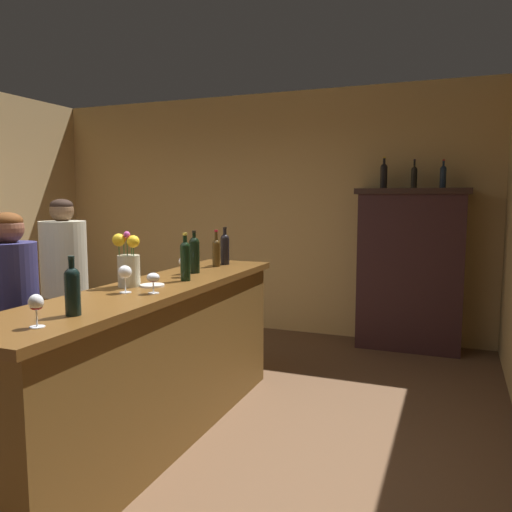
# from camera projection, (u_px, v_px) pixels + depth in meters

# --- Properties ---
(floor) EXTENTS (8.78, 8.78, 0.00)m
(floor) POSITION_uv_depth(u_px,v_px,m) (65.00, 451.00, 3.26)
(floor) COLOR brown
(floor) RESTS_ON ground
(wall_back) EXTENTS (5.62, 0.12, 2.85)m
(wall_back) POSITION_uv_depth(u_px,v_px,m) (258.00, 213.00, 6.27)
(wall_back) COLOR tan
(wall_back) RESTS_ON ground
(bar_counter) EXTENTS (0.60, 2.79, 1.05)m
(bar_counter) POSITION_uv_depth(u_px,v_px,m) (155.00, 363.00, 3.36)
(bar_counter) COLOR brown
(bar_counter) RESTS_ON ground
(display_cabinet) EXTENTS (1.15, 0.43, 1.72)m
(display_cabinet) POSITION_uv_depth(u_px,v_px,m) (410.00, 267.00, 5.38)
(display_cabinet) COLOR #321C1F
(display_cabinet) RESTS_ON ground
(wine_bottle_chardonnay) EXTENTS (0.08, 0.08, 0.32)m
(wine_bottle_chardonnay) POSITION_uv_depth(u_px,v_px,m) (194.00, 253.00, 3.83)
(wine_bottle_chardonnay) COLOR black
(wine_bottle_chardonnay) RESTS_ON bar_counter
(wine_bottle_malbec) EXTENTS (0.07, 0.07, 0.29)m
(wine_bottle_malbec) POSITION_uv_depth(u_px,v_px,m) (72.00, 289.00, 2.46)
(wine_bottle_malbec) COLOR black
(wine_bottle_malbec) RESTS_ON bar_counter
(wine_bottle_rose) EXTENTS (0.07, 0.07, 0.30)m
(wine_bottle_rose) POSITION_uv_depth(u_px,v_px,m) (216.00, 251.00, 4.20)
(wine_bottle_rose) COLOR #422E12
(wine_bottle_rose) RESTS_ON bar_counter
(wine_bottle_merlot) EXTENTS (0.08, 0.08, 0.32)m
(wine_bottle_merlot) POSITION_uv_depth(u_px,v_px,m) (225.00, 248.00, 4.32)
(wine_bottle_merlot) COLOR black
(wine_bottle_merlot) RESTS_ON bar_counter
(wine_bottle_riesling) EXTENTS (0.07, 0.07, 0.33)m
(wine_bottle_riesling) POSITION_uv_depth(u_px,v_px,m) (185.00, 259.00, 3.48)
(wine_bottle_riesling) COLOR black
(wine_bottle_riesling) RESTS_ON bar_counter
(wine_glass_front) EXTENTS (0.07, 0.07, 0.15)m
(wine_glass_front) POSITION_uv_depth(u_px,v_px,m) (36.00, 304.00, 2.23)
(wine_glass_front) COLOR white
(wine_glass_front) RESTS_ON bar_counter
(wine_glass_mid) EXTENTS (0.08, 0.08, 0.17)m
(wine_glass_mid) POSITION_uv_depth(u_px,v_px,m) (125.00, 273.00, 3.04)
(wine_glass_mid) COLOR white
(wine_glass_mid) RESTS_ON bar_counter
(wine_glass_rear) EXTENTS (0.08, 0.08, 0.12)m
(wine_glass_rear) POSITION_uv_depth(u_px,v_px,m) (153.00, 279.00, 3.02)
(wine_glass_rear) COLOR white
(wine_glass_rear) RESTS_ON bar_counter
(wine_glass_spare) EXTENTS (0.08, 0.08, 0.15)m
(wine_glass_spare) POSITION_uv_depth(u_px,v_px,m) (184.00, 262.00, 3.65)
(wine_glass_spare) COLOR white
(wine_glass_spare) RESTS_ON bar_counter
(flower_arrangement) EXTENTS (0.17, 0.16, 0.36)m
(flower_arrangement) POSITION_uv_depth(u_px,v_px,m) (128.00, 263.00, 3.25)
(flower_arrangement) COLOR #ACA787
(flower_arrangement) RESTS_ON bar_counter
(cheese_plate) EXTENTS (0.16, 0.16, 0.01)m
(cheese_plate) POSITION_uv_depth(u_px,v_px,m) (152.00, 285.00, 3.28)
(cheese_plate) COLOR white
(cheese_plate) RESTS_ON bar_counter
(display_bottle_left) EXTENTS (0.07, 0.07, 0.33)m
(display_bottle_left) POSITION_uv_depth(u_px,v_px,m) (384.00, 175.00, 5.38)
(display_bottle_left) COLOR black
(display_bottle_left) RESTS_ON display_cabinet
(display_bottle_midleft) EXTENTS (0.06, 0.06, 0.30)m
(display_bottle_midleft) POSITION_uv_depth(u_px,v_px,m) (414.00, 176.00, 5.27)
(display_bottle_midleft) COLOR black
(display_bottle_midleft) RESTS_ON display_cabinet
(display_bottle_center) EXTENTS (0.06, 0.06, 0.29)m
(display_bottle_center) POSITION_uv_depth(u_px,v_px,m) (443.00, 176.00, 5.16)
(display_bottle_center) COLOR #18263B
(display_bottle_center) RESTS_ON display_cabinet
(patron_in_navy) EXTENTS (0.37, 0.37, 1.61)m
(patron_in_navy) POSITION_uv_depth(u_px,v_px,m) (65.00, 289.00, 4.13)
(patron_in_navy) COLOR brown
(patron_in_navy) RESTS_ON ground
(patron_by_cabinet) EXTENTS (0.32, 0.32, 1.54)m
(patron_by_cabinet) POSITION_uv_depth(u_px,v_px,m) (13.00, 326.00, 3.07)
(patron_by_cabinet) COLOR gray
(patron_by_cabinet) RESTS_ON ground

